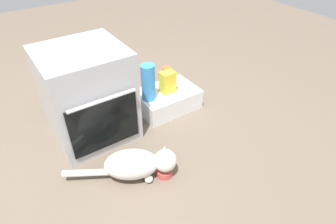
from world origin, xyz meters
TOP-DOWN VIEW (x-y plane):
  - ground at (0.00, 0.00)m, footprint 8.00×8.00m
  - oven at (-0.05, 0.41)m, footprint 0.57×0.59m
  - pantry_cabinet at (0.61, 0.37)m, footprint 0.51×0.35m
  - food_bowl at (0.17, -0.26)m, footprint 0.11×0.11m
  - cat at (0.02, -0.17)m, footprint 0.66×0.41m
  - snack_bag at (0.61, 0.36)m, footprint 0.12×0.09m
  - sauce_jar at (0.69, 0.49)m, footprint 0.08×0.08m
  - water_bottle at (0.42, 0.35)m, footprint 0.11×0.11m

SIDE VIEW (x-z plane):
  - ground at x=0.00m, z-range 0.00..0.00m
  - food_bowl at x=0.17m, z-range -0.01..0.06m
  - pantry_cabinet at x=0.61m, z-range 0.00..0.17m
  - cat at x=0.02m, z-range 0.01..0.22m
  - sauce_jar at x=0.69m, z-range 0.17..0.31m
  - snack_bag at x=0.61m, z-range 0.17..0.35m
  - water_bottle at x=0.42m, z-range 0.17..0.47m
  - oven at x=-0.05m, z-range 0.00..0.69m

